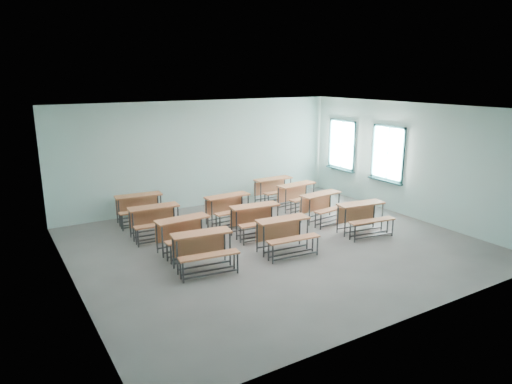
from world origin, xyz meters
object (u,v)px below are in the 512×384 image
desk_unit_r1c1 (257,216)px  desk_unit_r2c1 (229,205)px  desk_unit_r0c2 (363,214)px  desk_unit_r1c2 (323,203)px  desk_unit_r2c0 (155,217)px  desk_unit_r1c0 (185,230)px  desk_unit_r0c1 (285,231)px  desk_unit_r0c0 (203,246)px  desk_unit_r3c2 (275,187)px  desk_unit_r2c2 (299,193)px  desk_unit_r3c0 (140,205)px

desk_unit_r1c1 → desk_unit_r2c1: 1.22m
desk_unit_r0c2 → desk_unit_r1c2: same height
desk_unit_r2c0 → desk_unit_r1c0: bearing=-76.0°
desk_unit_r0c1 → desk_unit_r1c2: size_ratio=0.99×
desk_unit_r0c2 → desk_unit_r2c0: size_ratio=1.05×
desk_unit_r0c0 → desk_unit_r2c1: (1.87, 2.37, 0.00)m
desk_unit_r0c2 → desk_unit_r3c2: same height
desk_unit_r2c1 → desk_unit_r2c2: 2.39m
desk_unit_r2c0 → desk_unit_r2c1: bearing=3.1°
desk_unit_r0c1 → desk_unit_r1c2: (2.19, 1.32, 0.00)m
desk_unit_r3c0 → desk_unit_r3c2: bearing=2.3°
desk_unit_r0c2 → desk_unit_r3c0: 5.91m
desk_unit_r1c1 → desk_unit_r3c0: 3.32m
desk_unit_r0c2 → desk_unit_r3c2: 3.56m
desk_unit_r1c2 → desk_unit_r0c2: bearing=-85.8°
desk_unit_r1c1 → desk_unit_r3c0: bearing=136.8°
desk_unit_r1c0 → desk_unit_r2c2: bearing=15.3°
desk_unit_r2c2 → desk_unit_r3c2: bearing=93.8°
desk_unit_r0c0 → desk_unit_r2c1: same height
desk_unit_r2c0 → desk_unit_r2c1: same height
desk_unit_r0c1 → desk_unit_r2c0: (-2.17, 2.47, 0.00)m
desk_unit_r0c0 → desk_unit_r3c0: bearing=100.3°
desk_unit_r1c2 → desk_unit_r2c1: size_ratio=1.04×
desk_unit_r0c0 → desk_unit_r2c0: same height
desk_unit_r0c2 → desk_unit_r2c0: (-4.60, 2.43, 0.00)m
desk_unit_r1c1 → desk_unit_r1c2: (2.17, 0.06, 0.00)m
desk_unit_r1c0 → desk_unit_r2c0: size_ratio=1.00×
desk_unit_r3c2 → desk_unit_r3c0: bearing=176.6°
desk_unit_r0c2 → desk_unit_r2c1: size_ratio=1.05×
desk_unit_r0c0 → desk_unit_r3c0: size_ratio=1.02×
desk_unit_r2c0 → desk_unit_r1c2: bearing=-11.7°
desk_unit_r1c1 → desk_unit_r2c2: bearing=35.9°
desk_unit_r0c0 → desk_unit_r2c2: (4.26, 2.48, 0.00)m
desk_unit_r1c1 → desk_unit_r3c2: 3.12m
desk_unit_r1c2 → desk_unit_r0c1: bearing=-155.0°
desk_unit_r1c0 → desk_unit_r2c2: size_ratio=0.96×
desk_unit_r2c1 → desk_unit_r3c0: (-2.05, 1.30, 0.00)m
desk_unit_r1c0 → desk_unit_r3c0: bearing=92.3°
desk_unit_r1c1 → desk_unit_r2c2: size_ratio=0.99×
desk_unit_r1c2 → desk_unit_r2c1: bearing=147.2°
desk_unit_r2c0 → desk_unit_r2c1: size_ratio=1.01×
desk_unit_r3c2 → desk_unit_r1c2: bearing=-88.5°
desk_unit_r2c1 → desk_unit_r2c2: bearing=0.1°
desk_unit_r0c0 → desk_unit_r0c2: 4.40m
desk_unit_r2c2 → desk_unit_r1c0: bearing=-168.5°
desk_unit_r1c2 → desk_unit_r1c0: bearing=175.6°
desk_unit_r2c0 → desk_unit_r3c2: same height
desk_unit_r0c0 → desk_unit_r0c2: size_ratio=1.00×
desk_unit_r0c0 → desk_unit_r1c2: 4.34m
desk_unit_r0c1 → desk_unit_r3c0: same height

